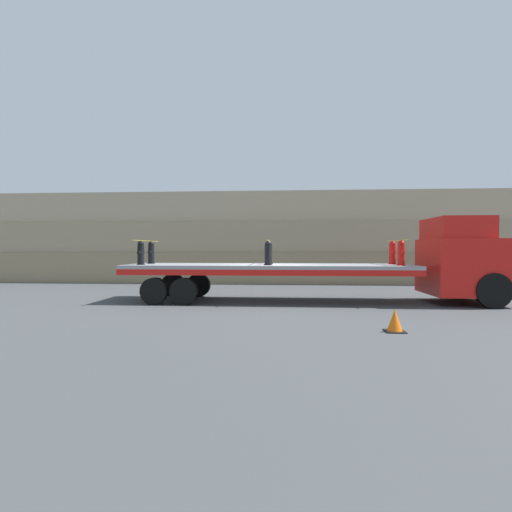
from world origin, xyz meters
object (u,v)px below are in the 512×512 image
Objects in this scene: flatbed_trailer at (248,271)px; fire_hydrant_red_far_2 at (392,253)px; fire_hydrant_black_far_1 at (269,253)px; fire_hydrant_red_near_2 at (401,253)px; traffic_cone at (395,321)px; fire_hydrant_black_near_0 at (141,253)px; truck_cab at (465,260)px; fire_hydrant_black_far_0 at (151,253)px; fire_hydrant_black_near_1 at (268,253)px.

fire_hydrant_red_far_2 is at bearing 6.01° from flatbed_trailer.
fire_hydrant_red_near_2 is at bearing -13.77° from fire_hydrant_black_far_1.
traffic_cone is at bearing -104.13° from fire_hydrant_red_far_2.
fire_hydrant_red_near_2 is at bearing 0.00° from fire_hydrant_black_near_0.
truck_cab is 2.41m from fire_hydrant_red_far_2.
flatbed_trailer is at bearing 180.00° from truck_cab.
fire_hydrant_black_far_0 is 9.15m from fire_hydrant_red_near_2.
truck_cab reaches higher than fire_hydrant_red_near_2.
truck_cab is 0.29× the size of flatbed_trailer.
fire_hydrant_black_near_1 is (0.74, -0.56, 0.67)m from flatbed_trailer.
fire_hydrant_red_far_2 is at bearing 75.87° from traffic_cone.
fire_hydrant_black_far_0 is 9.08m from fire_hydrant_red_far_2.
fire_hydrant_black_near_0 is 9.02m from traffic_cone.
fire_hydrant_red_near_2 is at bearing -166.59° from truck_cab.
fire_hydrant_black_near_1 is at bearing 0.00° from fire_hydrant_black_near_0.
fire_hydrant_red_far_2 is at bearing 0.00° from fire_hydrant_black_far_0.
fire_hydrant_red_near_2 is 1.00× the size of fire_hydrant_red_far_2.
fire_hydrant_red_far_2 is (5.28, 0.56, 0.67)m from flatbed_trailer.
fire_hydrant_black_far_1 is at bearing 90.00° from fire_hydrant_black_near_1.
fire_hydrant_black_near_0 is 1.66× the size of traffic_cone.
fire_hydrant_red_far_2 reaches higher than traffic_cone.
truck_cab is 3.48× the size of fire_hydrant_black_far_1.
fire_hydrant_black_far_0 and fire_hydrant_red_near_2 have the same top height.
fire_hydrant_black_far_0 is (-11.41, 0.56, 0.23)m from truck_cab.
fire_hydrant_black_far_0 is at bearing 180.00° from fire_hydrant_black_far_1.
flatbed_trailer is at bearing -143.20° from fire_hydrant_black_far_1.
traffic_cone is at bearing -61.12° from fire_hydrant_black_far_1.
traffic_cone is (-1.42, -5.65, -1.50)m from fire_hydrant_red_far_2.
truck_cab is 6.90m from fire_hydrant_black_near_1.
traffic_cone is at bearing -126.40° from truck_cab.
fire_hydrant_black_near_0 and fire_hydrant_black_near_1 have the same top height.
truck_cab is 11.43m from fire_hydrant_black_near_0.
fire_hydrant_red_near_2 is at bearing 0.00° from fire_hydrant_black_near_1.
fire_hydrant_black_far_0 is at bearing 173.02° from fire_hydrant_red_near_2.
fire_hydrant_red_near_2 reaches higher than flatbed_trailer.
fire_hydrant_black_near_1 is at bearing -166.23° from fire_hydrant_red_far_2.
truck_cab is at bearing -2.79° from fire_hydrant_black_far_0.
fire_hydrant_black_near_0 is (-3.80, -0.56, 0.67)m from flatbed_trailer.
fire_hydrant_black_far_0 is at bearing 166.23° from fire_hydrant_black_near_1.
fire_hydrant_black_far_0 is 1.00× the size of fire_hydrant_red_far_2.
fire_hydrant_black_near_0 is 4.54m from fire_hydrant_black_near_1.
fire_hydrant_red_far_2 is (4.54, 0.00, 0.00)m from fire_hydrant_black_far_1.
truck_cab reaches higher than fire_hydrant_black_near_0.
flatbed_trailer is 11.98× the size of fire_hydrant_black_near_0.
flatbed_trailer is at bearing 143.20° from fire_hydrant_black_near_1.
fire_hydrant_black_far_0 is 1.00× the size of fire_hydrant_red_near_2.
truck_cab is 3.48× the size of fire_hydrant_black_near_1.
truck_cab is at bearing 13.41° from fire_hydrant_red_near_2.
fire_hydrant_black_far_1 is 4.54m from fire_hydrant_red_far_2.
fire_hydrant_black_near_1 is 1.11m from fire_hydrant_black_far_1.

